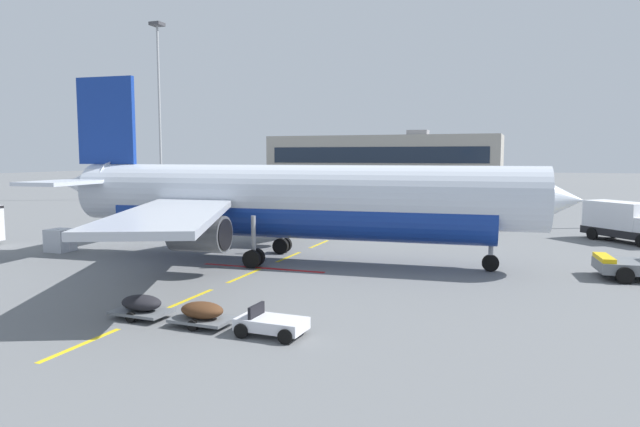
% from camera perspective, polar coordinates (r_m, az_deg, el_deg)
% --- Properties ---
extents(ground, '(400.00, 400.00, 0.00)m').
position_cam_1_polar(ground, '(49.77, 28.00, -2.72)').
color(ground, slate).
extents(apron_paint_markings, '(8.00, 98.68, 0.01)m').
position_cam_1_polar(apron_paint_markings, '(49.89, 2.41, -2.02)').
color(apron_paint_markings, yellow).
rests_on(apron_paint_markings, ground).
extents(airliner_foreground, '(34.81, 34.54, 12.20)m').
position_cam_1_polar(airliner_foreground, '(36.60, -3.10, 1.35)').
color(airliner_foreground, silver).
rests_on(airliner_foreground, ground).
extents(catering_truck, '(6.50, 6.78, 3.14)m').
position_cam_1_polar(catering_truck, '(50.81, 28.21, -0.70)').
color(catering_truck, black).
rests_on(catering_truck, ground).
extents(ground_power_truck, '(5.90, 7.15, 3.14)m').
position_cam_1_polar(ground_power_truck, '(54.24, 15.88, 0.14)').
color(ground_power_truck, black).
rests_on(ground_power_truck, ground).
extents(baggage_train, '(8.65, 1.89, 1.14)m').
position_cam_1_polar(baggage_train, '(23.50, -11.62, -9.76)').
color(baggage_train, silver).
rests_on(baggage_train, ground).
extents(uld_cargo_container, '(1.62, 1.56, 1.60)m').
position_cam_1_polar(uld_cargo_container, '(44.51, -24.54, -2.45)').
color(uld_cargo_container, '#B7BCC6').
rests_on(uld_cargo_container, ground).
extents(apron_light_mast_near, '(1.80, 1.80, 26.85)m').
position_cam_1_polar(apron_light_mast_near, '(92.44, -15.80, 11.64)').
color(apron_light_mast_near, slate).
rests_on(apron_light_mast_near, ground).
extents(terminal_satellite, '(68.88, 20.87, 14.34)m').
position_cam_1_polar(terminal_satellite, '(175.29, 6.39, 5.63)').
color(terminal_satellite, '#9E998E').
rests_on(terminal_satellite, ground).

